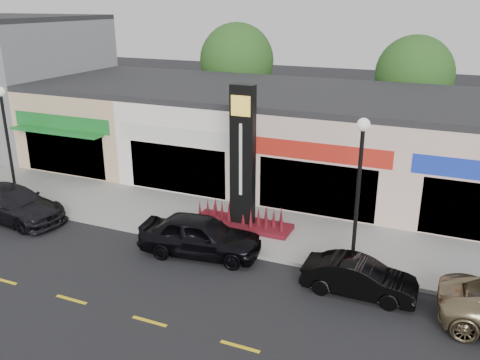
# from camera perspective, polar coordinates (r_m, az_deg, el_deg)

# --- Properties ---
(ground) EXTENTS (120.00, 120.00, 0.00)m
(ground) POSITION_cam_1_polar(r_m,az_deg,el_deg) (19.85, -12.69, -8.66)
(ground) COLOR black
(ground) RESTS_ON ground
(sidewalk) EXTENTS (52.00, 4.30, 0.15)m
(sidewalk) POSITION_cam_1_polar(r_m,az_deg,el_deg) (23.08, -6.44, -3.94)
(sidewalk) COLOR gray
(sidewalk) RESTS_ON ground
(curb) EXTENTS (52.00, 0.20, 0.15)m
(curb) POSITION_cam_1_polar(r_m,az_deg,el_deg) (21.34, -9.43, -6.12)
(curb) COLOR gray
(curb) RESTS_ON ground
(building_grey_2story) EXTENTS (12.00, 10.95, 8.30)m
(building_grey_2story) POSITION_cam_1_polar(r_m,az_deg,el_deg) (38.69, -25.28, 10.16)
(building_grey_2story) COLOR slate
(building_grey_2story) RESTS_ON ground
(shop_beige) EXTENTS (7.00, 10.85, 4.80)m
(shop_beige) POSITION_cam_1_polar(r_m,az_deg,el_deg) (32.57, -13.50, 6.90)
(shop_beige) COLOR tan
(shop_beige) RESTS_ON ground
(shop_cream) EXTENTS (7.00, 10.01, 4.80)m
(shop_cream) POSITION_cam_1_polar(r_m,az_deg,el_deg) (29.00, -2.23, 5.91)
(shop_cream) COLOR white
(shop_cream) RESTS_ON ground
(shop_pink_w) EXTENTS (7.00, 10.01, 4.80)m
(shop_pink_w) POSITION_cam_1_polar(r_m,az_deg,el_deg) (26.81, 11.43, 4.40)
(shop_pink_w) COLOR beige
(shop_pink_w) RESTS_ON ground
(tree_rear_west) EXTENTS (5.20, 5.20, 7.83)m
(tree_rear_west) POSITION_cam_1_polar(r_m,az_deg,el_deg) (36.75, -0.36, 13.28)
(tree_rear_west) COLOR #382619
(tree_rear_west) RESTS_ON ground
(tree_rear_mid) EXTENTS (4.80, 4.80, 7.29)m
(tree_rear_mid) POSITION_cam_1_polar(r_m,az_deg,el_deg) (33.81, 18.97, 11.13)
(tree_rear_mid) COLOR #382619
(tree_rear_mid) RESTS_ON ground
(lamp_west_near) EXTENTS (0.44, 0.44, 5.47)m
(lamp_west_near) POSITION_cam_1_polar(r_m,az_deg,el_deg) (25.57, -24.72, 4.75)
(lamp_west_near) COLOR black
(lamp_west_near) RESTS_ON sidewalk
(lamp_east_near) EXTENTS (0.44, 0.44, 5.47)m
(lamp_east_near) POSITION_cam_1_polar(r_m,az_deg,el_deg) (17.61, 13.20, -0.03)
(lamp_east_near) COLOR black
(lamp_east_near) RESTS_ON sidewalk
(pylon_sign) EXTENTS (4.20, 1.30, 6.00)m
(pylon_sign) POSITION_cam_1_polar(r_m,az_deg,el_deg) (20.89, 0.30, 0.12)
(pylon_sign) COLOR #4E0D16
(pylon_sign) RESTS_ON sidewalk
(car_dark_sedan) EXTENTS (2.47, 5.30, 1.50)m
(car_dark_sedan) POSITION_cam_1_polar(r_m,az_deg,el_deg) (24.54, -24.18, -2.45)
(car_dark_sedan) COLOR black
(car_dark_sedan) RESTS_ON ground
(car_black_sedan) EXTENTS (2.49, 4.88, 1.59)m
(car_black_sedan) POSITION_cam_1_polar(r_m,az_deg,el_deg) (19.43, -4.49, -6.22)
(car_black_sedan) COLOR black
(car_black_sedan) RESTS_ON ground
(car_black_conv) EXTENTS (1.30, 3.73, 1.23)m
(car_black_conv) POSITION_cam_1_polar(r_m,az_deg,el_deg) (17.43, 13.23, -10.61)
(car_black_conv) COLOR black
(car_black_conv) RESTS_ON ground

